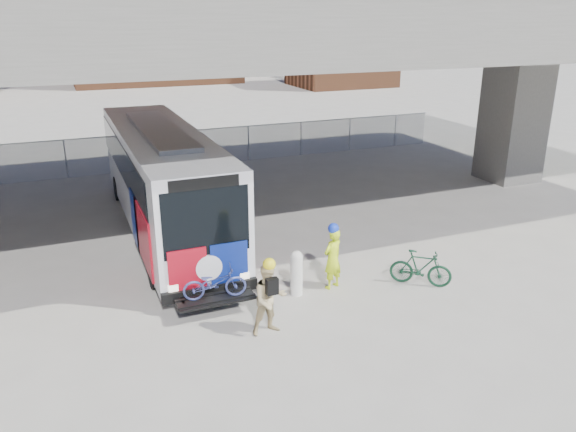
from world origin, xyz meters
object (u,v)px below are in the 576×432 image
cyclist_hivis (333,257)px  bike_parked (421,268)px  bollard (296,271)px  cyclist_tan (270,298)px  bus (162,173)px

cyclist_hivis → bike_parked: bearing=139.0°
bike_parked → bollard: bearing=116.5°
bollard → cyclist_tan: cyclist_tan is taller
bus → cyclist_tan: size_ratio=6.62×
cyclist_hivis → bus: bearing=-83.8°
bollard → cyclist_hivis: cyclist_hivis is taller
cyclist_tan → bollard: bearing=45.5°
bus → bollard: (2.35, -6.33, -1.42)m
bollard → bike_parked: bollard is taller
cyclist_hivis → bike_parked: cyclist_hivis is taller
bus → bike_parked: (5.82, -7.14, -1.59)m
bus → bike_parked: size_ratio=7.47×
cyclist_hivis → cyclist_tan: (-2.45, -1.57, -0.01)m
cyclist_tan → bike_parked: (4.84, 0.76, -0.40)m
bike_parked → cyclist_tan: bearing=138.5°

